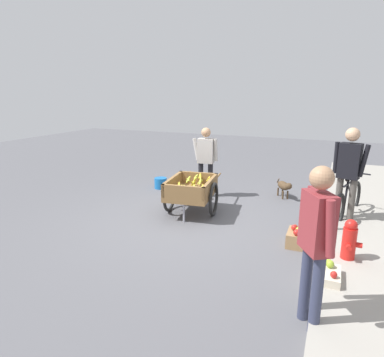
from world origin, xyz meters
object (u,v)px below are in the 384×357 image
Objects in this scene: vendor_person at (206,156)px; fire_hydrant at (349,243)px; bicycle at (347,204)px; plastic_bucket at (161,183)px; fruit_cart at (191,191)px; apple_crate at (326,278)px; mixed_fruit_crate at (298,238)px; dog at (284,186)px; bystander_person at (316,234)px; cyclist_person at (349,168)px.

vendor_person is 2.28× the size of fire_hydrant.
bicycle reaches higher than plastic_bucket.
fruit_cart is 3.03m from apple_crate.
fruit_cart is at bearing -111.10° from fire_hydrant.
mixed_fruit_crate is at bearing 60.57° from plastic_bucket.
plastic_bucket is 0.68× the size of mixed_fruit_crate.
bicycle is at bearing 81.37° from plastic_bucket.
apple_crate is (3.39, 1.01, -0.14)m from dog.
dog is (-1.69, 1.49, -0.17)m from fruit_cart.
bicycle is at bearing 80.67° from vendor_person.
bystander_person reaches higher than bicycle.
fire_hydrant is 0.82m from mixed_fruit_crate.
cyclist_person is 5.74× the size of plastic_bucket.
cyclist_person is at bearing 173.91° from bystander_person.
fruit_cart reaches higher than mixed_fruit_crate.
fire_hydrant reaches higher than dog.
cyclist_person reaches higher than dog.
fire_hydrant is 1.52× the size of apple_crate.
cyclist_person is 2.40m from apple_crate.
apple_crate is at bearing 42.96° from vendor_person.
fruit_cart is 1.08× the size of bicycle.
apple_crate is 0.27× the size of bystander_person.
apple_crate is at bearing -5.69° from bicycle.
dog is at bearing -129.53° from bicycle.
fruit_cart is at bearing 7.50° from vendor_person.
fruit_cart reaches higher than dog.
vendor_person is at bearing -102.32° from cyclist_person.
fruit_cart reaches higher than apple_crate.
mixed_fruit_crate is 2.06m from bystander_person.
bicycle is 4.15m from plastic_bucket.
bystander_person is (3.01, -0.32, -0.05)m from cyclist_person.
mixed_fruit_crate is 0.27× the size of bystander_person.
fruit_cart is at bearing -79.12° from cyclist_person.
cyclist_person is 1.61m from mixed_fruit_crate.
fruit_cart is 1.01× the size of cyclist_person.
fire_hydrant is at bearing 0.34° from bicycle.
dog is 4.33m from bystander_person.
fruit_cart is 2.25m from dog.
vendor_person is at bearing -145.32° from bystander_person.
cyclist_person is 1.84m from dog.
vendor_person is at bearing -127.20° from fire_hydrant.
mixed_fruit_crate is at bearing -170.54° from bystander_person.
dog is 2.89m from plastic_bucket.
fire_hydrant is (2.74, 1.25, 0.06)m from dog.
dog is 1.97× the size of plastic_bucket.
plastic_bucket is (-0.77, -4.05, -0.90)m from cyclist_person.
fire_hydrant is 1.52× the size of mixed_fruit_crate.
apple_crate is at bearing -4.97° from cyclist_person.
apple_crate is 1.14m from mixed_fruit_crate.
fruit_cart is at bearing -107.52° from mixed_fruit_crate.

